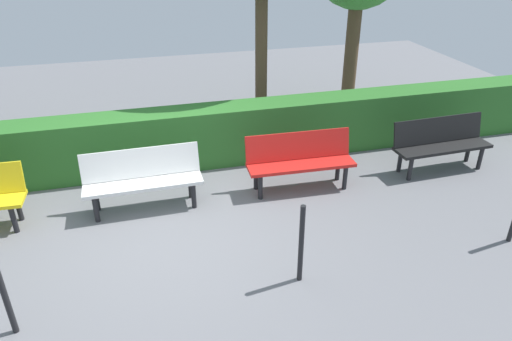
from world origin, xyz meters
name	(u,v)px	position (x,y,z in m)	size (l,w,h in m)	color
ground_plane	(164,229)	(0.00, 0.00, 0.00)	(18.49, 18.49, 0.00)	slate
bench_black	(441,142)	(-4.57, -0.60, 0.48)	(1.64, 0.51, 0.86)	black
bench_red	(300,159)	(-2.14, -0.62, 0.48)	(1.65, 0.53, 0.86)	red
bench_white	(143,177)	(0.20, -0.65, 0.48)	(1.65, 0.48, 0.86)	white
hedge_row	(213,135)	(-1.02, -1.81, 0.49)	(14.49, 0.59, 0.98)	#2D6B28
railing_post_mid	(301,244)	(-1.42, 1.43, 0.50)	(0.06, 0.06, 1.00)	black
railing_post_far	(4,294)	(1.61, 1.43, 0.50)	(0.06, 0.06, 1.00)	black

